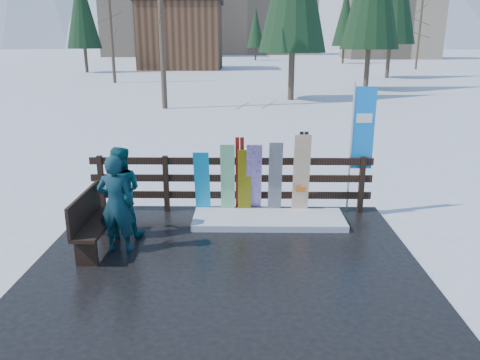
{
  "coord_description": "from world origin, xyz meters",
  "views": [
    {
      "loc": [
        0.3,
        -6.72,
        3.39
      ],
      "look_at": [
        0.2,
        1.0,
        1.1
      ],
      "focal_mm": 35.0,
      "sensor_mm": 36.0,
      "label": 1
    }
  ],
  "objects_px": {
    "snowboard_2": "(244,183)",
    "snowboard_3": "(254,180)",
    "snowboard_0": "(202,183)",
    "snowboard_1": "(228,180)",
    "bench": "(92,220)",
    "snowboard_5": "(301,176)",
    "snowboard_4": "(275,179)",
    "rental_flag": "(360,133)",
    "person_back": "(120,192)",
    "person_front": "(116,204)"
  },
  "relations": [
    {
      "from": "snowboard_3",
      "to": "person_front",
      "type": "bearing_deg",
      "value": -143.19
    },
    {
      "from": "snowboard_3",
      "to": "rental_flag",
      "type": "distance_m",
      "value": 2.25
    },
    {
      "from": "snowboard_2",
      "to": "snowboard_5",
      "type": "bearing_deg",
      "value": -0.0
    },
    {
      "from": "snowboard_2",
      "to": "person_back",
      "type": "distance_m",
      "value": 2.39
    },
    {
      "from": "snowboard_4",
      "to": "bench",
      "type": "bearing_deg",
      "value": -152.49
    },
    {
      "from": "rental_flag",
      "to": "person_back",
      "type": "bearing_deg",
      "value": -163.59
    },
    {
      "from": "snowboard_2",
      "to": "snowboard_3",
      "type": "height_order",
      "value": "snowboard_3"
    },
    {
      "from": "snowboard_4",
      "to": "person_front",
      "type": "xyz_separation_m",
      "value": [
        -2.65,
        -1.67,
        0.06
      ]
    },
    {
      "from": "snowboard_2",
      "to": "snowboard_5",
      "type": "height_order",
      "value": "snowboard_5"
    },
    {
      "from": "snowboard_5",
      "to": "snowboard_2",
      "type": "bearing_deg",
      "value": 180.0
    },
    {
      "from": "snowboard_0",
      "to": "snowboard_2",
      "type": "height_order",
      "value": "snowboard_2"
    },
    {
      "from": "snowboard_2",
      "to": "person_front",
      "type": "xyz_separation_m",
      "value": [
        -2.05,
        -1.67,
        0.13
      ]
    },
    {
      "from": "snowboard_2",
      "to": "snowboard_4",
      "type": "height_order",
      "value": "snowboard_4"
    },
    {
      "from": "snowboard_4",
      "to": "rental_flag",
      "type": "relative_size",
      "value": 0.58
    },
    {
      "from": "snowboard_4",
      "to": "snowboard_1",
      "type": "bearing_deg",
      "value": 180.0
    },
    {
      "from": "snowboard_1",
      "to": "snowboard_2",
      "type": "distance_m",
      "value": 0.33
    },
    {
      "from": "bench",
      "to": "snowboard_0",
      "type": "distance_m",
      "value": 2.31
    },
    {
      "from": "bench",
      "to": "snowboard_2",
      "type": "xyz_separation_m",
      "value": [
        2.48,
        1.6,
        0.16
      ]
    },
    {
      "from": "bench",
      "to": "snowboard_2",
      "type": "relative_size",
      "value": 1.1
    },
    {
      "from": "rental_flag",
      "to": "person_back",
      "type": "height_order",
      "value": "rental_flag"
    },
    {
      "from": "snowboard_1",
      "to": "snowboard_5",
      "type": "xyz_separation_m",
      "value": [
        1.42,
        -0.0,
        0.09
      ]
    },
    {
      "from": "rental_flag",
      "to": "person_back",
      "type": "relative_size",
      "value": 1.62
    },
    {
      "from": "snowboard_2",
      "to": "snowboard_5",
      "type": "xyz_separation_m",
      "value": [
        1.1,
        -0.0,
        0.15
      ]
    },
    {
      "from": "snowboard_2",
      "to": "snowboard_3",
      "type": "bearing_deg",
      "value": -0.0
    },
    {
      "from": "bench",
      "to": "snowboard_0",
      "type": "relative_size",
      "value": 1.1
    },
    {
      "from": "snowboard_0",
      "to": "snowboard_5",
      "type": "relative_size",
      "value": 0.82
    },
    {
      "from": "snowboard_3",
      "to": "snowboard_4",
      "type": "height_order",
      "value": "snowboard_4"
    },
    {
      "from": "snowboard_2",
      "to": "person_back",
      "type": "relative_size",
      "value": 0.85
    },
    {
      "from": "snowboard_0",
      "to": "snowboard_1",
      "type": "distance_m",
      "value": 0.5
    },
    {
      "from": "rental_flag",
      "to": "person_front",
      "type": "bearing_deg",
      "value": -155.68
    },
    {
      "from": "snowboard_2",
      "to": "rental_flag",
      "type": "height_order",
      "value": "rental_flag"
    },
    {
      "from": "snowboard_1",
      "to": "rental_flag",
      "type": "distance_m",
      "value": 2.73
    },
    {
      "from": "bench",
      "to": "snowboard_4",
      "type": "distance_m",
      "value": 3.48
    },
    {
      "from": "snowboard_4",
      "to": "snowboard_5",
      "type": "distance_m",
      "value": 0.51
    },
    {
      "from": "bench",
      "to": "rental_flag",
      "type": "xyz_separation_m",
      "value": [
        4.73,
        1.87,
        1.09
      ]
    },
    {
      "from": "snowboard_1",
      "to": "snowboard_5",
      "type": "bearing_deg",
      "value": -0.0
    },
    {
      "from": "snowboard_0",
      "to": "snowboard_4",
      "type": "height_order",
      "value": "snowboard_4"
    },
    {
      "from": "snowboard_2",
      "to": "snowboard_3",
      "type": "xyz_separation_m",
      "value": [
        0.18,
        -0.0,
        0.06
      ]
    },
    {
      "from": "snowboard_1",
      "to": "person_back",
      "type": "distance_m",
      "value": 2.1
    },
    {
      "from": "person_front",
      "to": "person_back",
      "type": "bearing_deg",
      "value": -79.05
    },
    {
      "from": "snowboard_3",
      "to": "person_front",
      "type": "xyz_separation_m",
      "value": [
        -2.23,
        -1.67,
        0.07
      ]
    },
    {
      "from": "snowboard_5",
      "to": "snowboard_4",
      "type": "bearing_deg",
      "value": 180.0
    },
    {
      "from": "snowboard_4",
      "to": "snowboard_5",
      "type": "height_order",
      "value": "snowboard_5"
    },
    {
      "from": "snowboard_0",
      "to": "snowboard_3",
      "type": "height_order",
      "value": "snowboard_3"
    },
    {
      "from": "snowboard_5",
      "to": "rental_flag",
      "type": "bearing_deg",
      "value": 13.23
    },
    {
      "from": "snowboard_3",
      "to": "snowboard_5",
      "type": "bearing_deg",
      "value": 0.0
    },
    {
      "from": "snowboard_0",
      "to": "person_back",
      "type": "bearing_deg",
      "value": -142.38
    },
    {
      "from": "person_front",
      "to": "snowboard_0",
      "type": "bearing_deg",
      "value": -124.8
    },
    {
      "from": "snowboard_1",
      "to": "snowboard_3",
      "type": "xyz_separation_m",
      "value": [
        0.51,
        -0.0,
        0.01
      ]
    },
    {
      "from": "snowboard_4",
      "to": "snowboard_5",
      "type": "relative_size",
      "value": 0.91
    }
  ]
}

